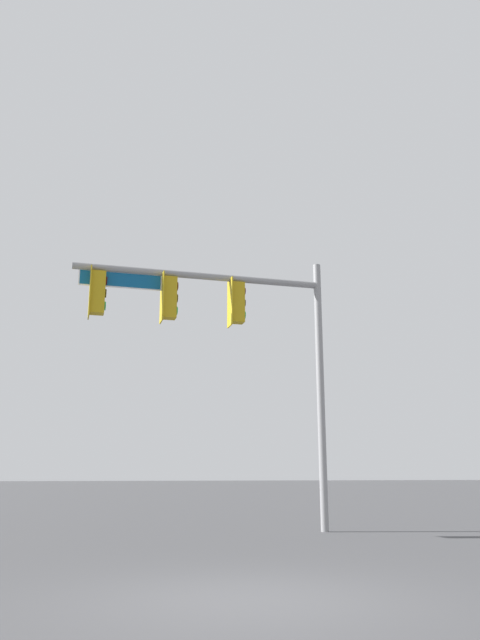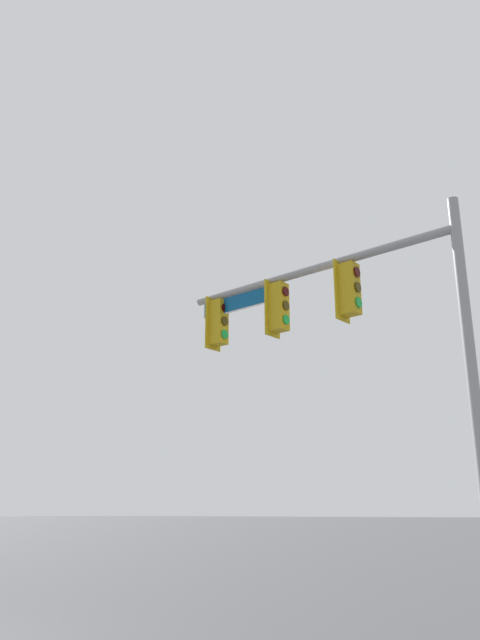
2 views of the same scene
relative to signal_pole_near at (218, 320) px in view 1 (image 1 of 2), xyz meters
name	(u,v)px [view 1 (image 1 of 2)]	position (x,y,z in m)	size (l,w,h in m)	color
ground_plane	(249,602)	(2.45, 7.99, -5.36)	(400.00, 400.00, 0.00)	#474749
signal_pole_near	(218,320)	(0.00, 0.00, 0.00)	(6.68, 1.08, 7.13)	gray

